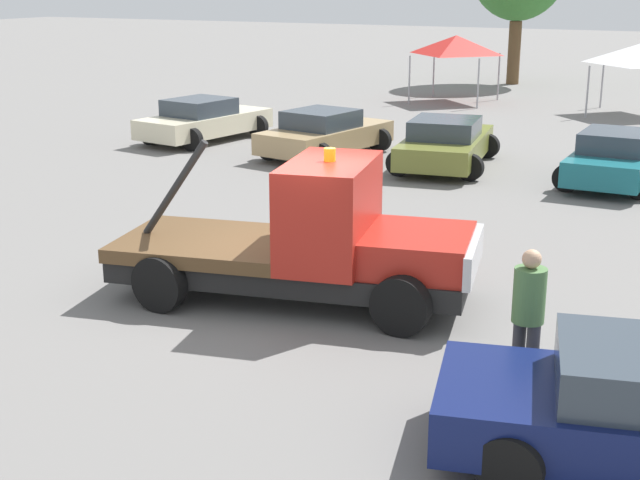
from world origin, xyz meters
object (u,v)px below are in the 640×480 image
at_px(person_near_truck, 528,309).
at_px(canopy_tent_white, 640,54).
at_px(parked_car_cream, 204,120).
at_px(parked_car_olive, 446,143).
at_px(canopy_tent_red, 456,45).
at_px(tow_truck, 313,243).
at_px(parked_car_teal, 616,158).
at_px(parked_car_tan, 325,134).

relative_size(person_near_truck, canopy_tent_white, 0.59).
xyz_separation_m(parked_car_cream, parked_car_olive, (8.11, -0.45, 0.00)).
relative_size(parked_car_cream, canopy_tent_white, 1.56).
bearing_deg(parked_car_olive, canopy_tent_red, 8.83).
bearing_deg(parked_car_cream, person_near_truck, -124.75).
bearing_deg(person_near_truck, tow_truck, 93.92).
bearing_deg(parked_car_teal, canopy_tent_white, 6.64).
distance_m(tow_truck, parked_car_tan, 12.03).
height_order(tow_truck, canopy_tent_red, canopy_tent_red).
height_order(tow_truck, parked_car_tan, tow_truck).
bearing_deg(parked_car_teal, parked_car_cream, 88.74).
xyz_separation_m(tow_truck, parked_car_tan, (-5.21, 10.84, -0.31)).
xyz_separation_m(tow_truck, person_near_truck, (3.76, -1.56, 0.08)).
bearing_deg(parked_car_olive, canopy_tent_white, -23.25).
xyz_separation_m(parked_car_cream, parked_car_tan, (4.51, -0.53, -0.00)).
xyz_separation_m(parked_car_tan, canopy_tent_red, (-0.41, 12.82, 1.67)).
relative_size(parked_car_tan, canopy_tent_red, 1.56).
bearing_deg(parked_car_cream, canopy_tent_white, -34.71).
distance_m(parked_car_teal, canopy_tent_red, 15.38).
relative_size(tow_truck, parked_car_cream, 1.26).
relative_size(parked_car_cream, parked_car_tan, 1.03).
bearing_deg(tow_truck, parked_car_olive, 86.48).
relative_size(parked_car_tan, parked_car_teal, 1.01).
xyz_separation_m(parked_car_cream, canopy_tent_red, (4.09, 12.29, 1.67)).
height_order(person_near_truck, parked_car_teal, person_near_truck).
xyz_separation_m(tow_truck, parked_car_teal, (2.84, 10.91, -0.31)).
height_order(tow_truck, parked_car_teal, tow_truck).
bearing_deg(parked_car_teal, person_near_truck, -174.93).
relative_size(person_near_truck, parked_car_teal, 0.40).
bearing_deg(parked_car_olive, person_near_truck, -165.42).
bearing_deg(canopy_tent_red, canopy_tent_white, -3.91).
distance_m(tow_truck, parked_car_olive, 11.04).
bearing_deg(parked_car_tan, parked_car_teal, -79.48).
height_order(parked_car_teal, canopy_tent_red, canopy_tent_red).
xyz_separation_m(parked_car_tan, canopy_tent_white, (6.79, 12.33, 1.60)).
bearing_deg(parked_car_olive, tow_truck, 179.64).
bearing_deg(tow_truck, parked_car_tan, 103.81).
bearing_deg(canopy_tent_white, parked_car_teal, -84.17).
relative_size(tow_truck, person_near_truck, 3.32).
xyz_separation_m(canopy_tent_red, canopy_tent_white, (7.20, -0.49, -0.06)).
bearing_deg(canopy_tent_red, parked_car_teal, -56.45).
xyz_separation_m(parked_car_teal, canopy_tent_white, (-1.25, 12.25, 1.60)).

